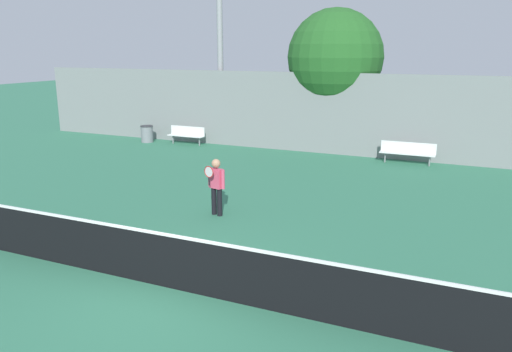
{
  "coord_description": "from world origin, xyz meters",
  "views": [
    {
      "loc": [
        4.92,
        -7.16,
        4.37
      ],
      "look_at": [
        -0.62,
        5.3,
        0.87
      ],
      "focal_mm": 35.0,
      "sensor_mm": 36.0,
      "label": 1
    }
  ],
  "objects_px": {
    "trash_bin": "(147,134)",
    "tennis_player": "(216,183)",
    "tennis_net": "(170,261)",
    "bench_adjacent_court": "(408,151)",
    "light_pole_near_left": "(219,10)",
    "bench_courtside_near": "(187,133)",
    "tree_green_broad": "(335,58)"
  },
  "relations": [
    {
      "from": "tennis_player",
      "to": "trash_bin",
      "type": "bearing_deg",
      "value": 149.06
    },
    {
      "from": "bench_adjacent_court",
      "to": "trash_bin",
      "type": "distance_m",
      "value": 12.05
    },
    {
      "from": "light_pole_near_left",
      "to": "trash_bin",
      "type": "height_order",
      "value": "light_pole_near_left"
    },
    {
      "from": "tennis_player",
      "to": "trash_bin",
      "type": "relative_size",
      "value": 1.95
    },
    {
      "from": "light_pole_near_left",
      "to": "tennis_player",
      "type": "bearing_deg",
      "value": -62.93
    },
    {
      "from": "tennis_net",
      "to": "tennis_player",
      "type": "distance_m",
      "value": 4.29
    },
    {
      "from": "bench_courtside_near",
      "to": "light_pole_near_left",
      "type": "relative_size",
      "value": 0.17
    },
    {
      "from": "tennis_net",
      "to": "tennis_player",
      "type": "relative_size",
      "value": 7.94
    },
    {
      "from": "bench_courtside_near",
      "to": "tree_green_broad",
      "type": "height_order",
      "value": "tree_green_broad"
    },
    {
      "from": "bench_adjacent_court",
      "to": "tree_green_broad",
      "type": "bearing_deg",
      "value": 151.23
    },
    {
      "from": "tennis_net",
      "to": "bench_courtside_near",
      "type": "height_order",
      "value": "tennis_net"
    },
    {
      "from": "tennis_net",
      "to": "bench_courtside_near",
      "type": "xyz_separation_m",
      "value": [
        -7.4,
        12.57,
        -0.04
      ]
    },
    {
      "from": "light_pole_near_left",
      "to": "bench_courtside_near",
      "type": "bearing_deg",
      "value": -144.25
    },
    {
      "from": "tennis_net",
      "to": "tree_green_broad",
      "type": "xyz_separation_m",
      "value": [
        -0.96,
        14.52,
        3.42
      ]
    },
    {
      "from": "bench_courtside_near",
      "to": "trash_bin",
      "type": "distance_m",
      "value": 2.07
    },
    {
      "from": "trash_bin",
      "to": "tennis_net",
      "type": "bearing_deg",
      "value": -52.45
    },
    {
      "from": "bench_adjacent_court",
      "to": "tree_green_broad",
      "type": "height_order",
      "value": "tree_green_broad"
    },
    {
      "from": "bench_adjacent_court",
      "to": "light_pole_near_left",
      "type": "bearing_deg",
      "value": 173.69
    },
    {
      "from": "tennis_net",
      "to": "tennis_player",
      "type": "bearing_deg",
      "value": 106.89
    },
    {
      "from": "tennis_net",
      "to": "light_pole_near_left",
      "type": "relative_size",
      "value": 1.16
    },
    {
      "from": "tennis_player",
      "to": "tree_green_broad",
      "type": "height_order",
      "value": "tree_green_broad"
    },
    {
      "from": "bench_adjacent_court",
      "to": "tennis_net",
      "type": "bearing_deg",
      "value": -101.67
    },
    {
      "from": "tree_green_broad",
      "to": "bench_courtside_near",
      "type": "bearing_deg",
      "value": -163.11
    },
    {
      "from": "tennis_player",
      "to": "bench_courtside_near",
      "type": "relative_size",
      "value": 0.86
    },
    {
      "from": "trash_bin",
      "to": "tennis_player",
      "type": "bearing_deg",
      "value": -44.98
    },
    {
      "from": "bench_courtside_near",
      "to": "light_pole_near_left",
      "type": "xyz_separation_m",
      "value": [
        1.33,
        0.96,
        5.53
      ]
    },
    {
      "from": "tennis_player",
      "to": "bench_courtside_near",
      "type": "distance_m",
      "value": 10.48
    },
    {
      "from": "tennis_player",
      "to": "bench_courtside_near",
      "type": "height_order",
      "value": "tennis_player"
    },
    {
      "from": "tennis_net",
      "to": "bench_adjacent_court",
      "type": "height_order",
      "value": "tennis_net"
    },
    {
      "from": "bench_courtside_near",
      "to": "tennis_net",
      "type": "bearing_deg",
      "value": -59.53
    },
    {
      "from": "tennis_player",
      "to": "trash_bin",
      "type": "xyz_separation_m",
      "value": [
        -8.2,
        8.2,
        -0.48
      ]
    },
    {
      "from": "tennis_net",
      "to": "tree_green_broad",
      "type": "height_order",
      "value": "tree_green_broad"
    }
  ]
}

